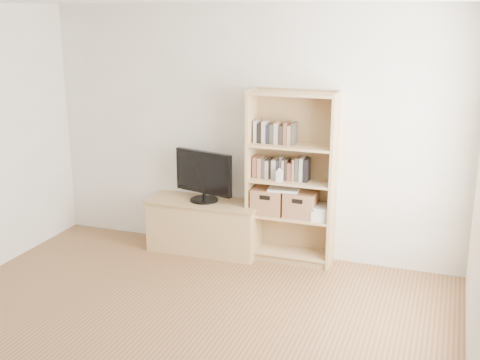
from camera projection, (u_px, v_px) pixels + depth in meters
The scene contains 11 objects.
back_wall at pixel (250, 132), 6.28m from camera, with size 4.50×0.02×2.60m, color silver.
tv_stand at pixel (205, 227), 6.50m from camera, with size 1.19×0.44×0.54m, color tan.
bookshelf at pixel (291, 178), 6.09m from camera, with size 0.89×0.32×1.78m, color tan.
television at pixel (204, 176), 6.35m from camera, with size 0.70×0.05×0.55m, color black.
books_row_mid at pixel (292, 169), 6.08m from camera, with size 0.84×0.16×0.22m, color brown.
books_row_upper at pixel (274, 132), 6.05m from camera, with size 0.42×0.15×0.22m, color brown.
baby_monitor at pixel (279, 176), 6.02m from camera, with size 0.06×0.04×0.11m, color white.
basket_left at pixel (268, 201), 6.23m from camera, with size 0.32×0.26×0.26m, color #926542.
basket_right at pixel (301, 204), 6.12m from camera, with size 0.32×0.26×0.26m, color #926542.
laptop at pixel (284, 189), 6.13m from camera, with size 0.31×0.22×0.02m, color white.
magazine_stack at pixel (320, 213), 6.07m from camera, with size 0.17×0.24×0.11m, color beige.
Camera 1 is at (2.00, -3.35, 2.52)m, focal length 45.00 mm.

